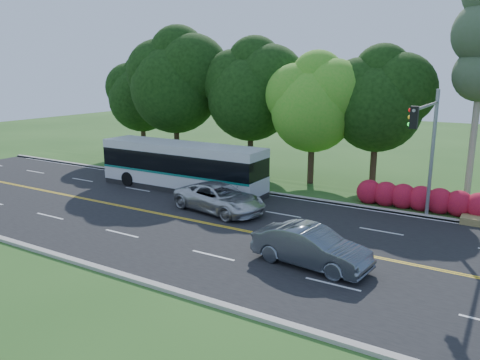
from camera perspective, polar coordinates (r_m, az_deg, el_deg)
The scene contains 12 objects.
ground at distance 23.39m, azimuth 2.59°, elevation -6.65°, with size 120.00×120.00×0.00m, color #27501A.
road at distance 23.38m, azimuth 2.59°, elevation -6.63°, with size 60.00×14.00×0.02m, color black.
curb_north at distance 29.56m, azimuth 9.23°, elevation -2.38°, with size 60.00×0.30×0.15m, color #A6A196.
curb_south at distance 17.89m, azimuth -8.71°, elevation -13.05°, with size 60.00×0.30×0.15m, color #A6A196.
grass_verge at distance 31.23m, azimuth 10.51°, elevation -1.63°, with size 60.00×4.00×0.10m, color #27501A.
lane_markings at distance 23.42m, azimuth 2.39°, elevation -6.56°, with size 57.60×13.82×0.00m.
tree_row at distance 35.16m, azimuth 4.81°, elevation 11.21°, with size 44.70×9.10×13.84m.
bougainvillea_hedge at distance 28.63m, azimuth 23.50°, elevation -2.52°, with size 9.50×2.25×1.50m.
traffic_signal at distance 25.29m, azimuth 21.91°, elevation 4.84°, with size 0.42×6.10×7.00m.
transit_bus at distance 31.85m, azimuth -7.13°, elevation 1.61°, with size 12.07×2.69×3.16m.
sedan at distance 19.72m, azimuth 8.65°, elevation -8.06°, with size 1.74×4.98×1.64m, color #555E67.
suv at distance 26.84m, azimuth -2.50°, elevation -2.19°, with size 2.63×5.70×1.58m, color silver.
Camera 1 is at (10.43, -19.36, 7.96)m, focal length 35.00 mm.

